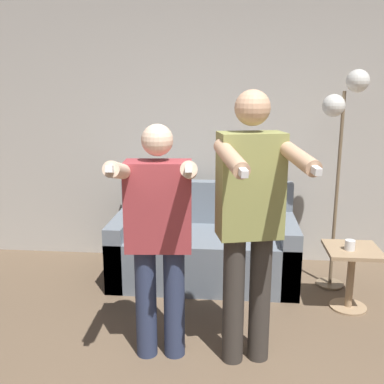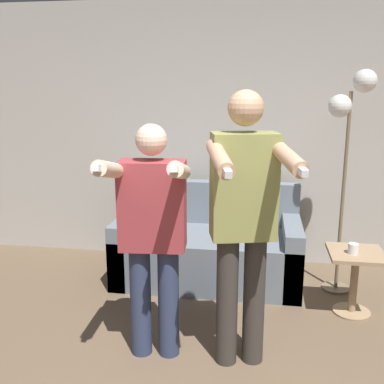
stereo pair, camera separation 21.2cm
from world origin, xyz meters
name	(u,v)px [view 1 (the left image)]	position (x,y,z in m)	size (l,w,h in m)	color
wall_back	(226,135)	(0.00, 2.85, 1.30)	(10.00, 0.05, 2.60)	#B7B2A8
couch	(204,249)	(-0.18, 2.29, 0.29)	(1.68, 0.85, 0.87)	slate
person_left	(159,229)	(-0.39, 0.99, 0.90)	(0.53, 0.69, 1.56)	#2D3856
person_right	(250,214)	(0.19, 0.99, 1.01)	(0.57, 0.74, 1.77)	#38332D
cat	(253,174)	(0.27, 2.61, 0.95)	(0.53, 0.13, 0.18)	#B7AD9E
floor_lamp	(343,119)	(0.99, 2.22, 1.51)	(0.37, 0.25, 1.92)	#756047
side_table	(351,266)	(1.04, 1.80, 0.37)	(0.42, 0.42, 0.52)	#A38460
cup	(350,245)	(1.01, 1.76, 0.56)	(0.08, 0.08, 0.08)	white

